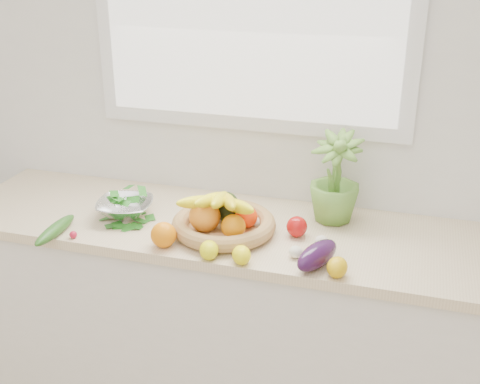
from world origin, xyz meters
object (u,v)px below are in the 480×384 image
(potted_herb, at_px, (335,177))
(fruit_basket, at_px, (223,219))
(cucumber, at_px, (55,230))
(eggplant, at_px, (317,255))
(apple, at_px, (297,227))
(colander_with_spinach, at_px, (125,204))

(potted_herb, relative_size, fruit_basket, 0.81)
(cucumber, bearing_deg, eggplant, 3.21)
(apple, xyz_separation_m, colander_with_spinach, (-0.69, -0.04, 0.02))
(fruit_basket, distance_m, colander_with_spinach, 0.41)
(eggplant, distance_m, fruit_basket, 0.41)
(fruit_basket, xyz_separation_m, colander_with_spinach, (-0.41, 0.01, 0.00))
(potted_herb, xyz_separation_m, colander_with_spinach, (-0.79, -0.21, -0.12))
(apple, xyz_separation_m, eggplant, (0.11, -0.20, 0.00))
(apple, bearing_deg, cucumber, -163.61)
(cucumber, bearing_deg, colander_with_spinach, 50.66)
(eggplant, height_order, colander_with_spinach, colander_with_spinach)
(eggplant, xyz_separation_m, potted_herb, (-0.00, 0.38, 0.14))
(cucumber, distance_m, potted_herb, 1.08)
(cucumber, xyz_separation_m, potted_herb, (0.98, 0.43, 0.16))
(eggplant, distance_m, potted_herb, 0.40)
(apple, bearing_deg, potted_herb, 58.32)
(cucumber, relative_size, colander_with_spinach, 0.99)
(cucumber, height_order, fruit_basket, fruit_basket)
(potted_herb, xyz_separation_m, fruit_basket, (-0.38, -0.22, -0.13))
(apple, height_order, potted_herb, potted_herb)
(apple, bearing_deg, fruit_basket, -170.20)
(apple, distance_m, fruit_basket, 0.28)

